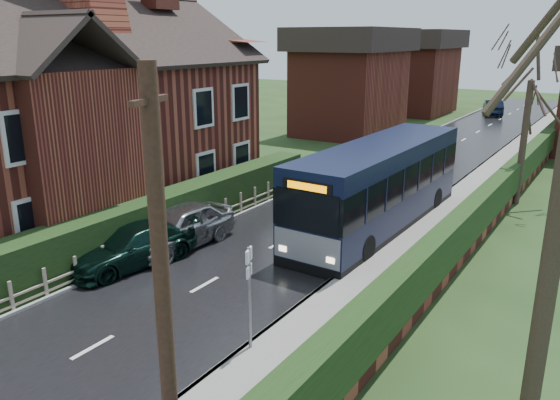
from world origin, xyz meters
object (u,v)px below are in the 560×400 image
Objects in this scene: brick_house at (76,106)px; bus at (379,187)px; car_green at (132,246)px; car_silver at (179,227)px; telegraph_pole at (164,310)px; bus_stop_sign at (249,285)px.

brick_house is 1.37× the size of bus.
car_green is at bearing -25.87° from brick_house.
bus is 2.44× the size of car_silver.
car_silver is 1.96m from car_green.
bus is 14.15m from telegraph_pole.
bus_stop_sign is at bearing -8.34° from car_green.
telegraph_pole is (7.70, -6.23, 2.77)m from car_green.
car_silver is 11.41m from telegraph_pole.
brick_house reaches higher than bus.
brick_house is at bearing 173.77° from car_silver.
car_green is 1.67× the size of bus_stop_sign.
telegraph_pole is at bearing -33.79° from brick_house.
car_green is at bearing -123.03° from bus.
bus reaches higher than car_green.
car_green is (-0.20, -1.95, -0.11)m from car_silver.
car_silver reaches higher than car_green.
car_silver is at bearing 94.64° from car_green.
telegraph_pole reaches higher than car_green.
bus_stop_sign is (6.10, -2.08, 1.08)m from car_green.
bus is at bearing 51.02° from car_silver.
brick_house is at bearing -155.62° from bus.
brick_house is 5.63× the size of bus_stop_sign.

